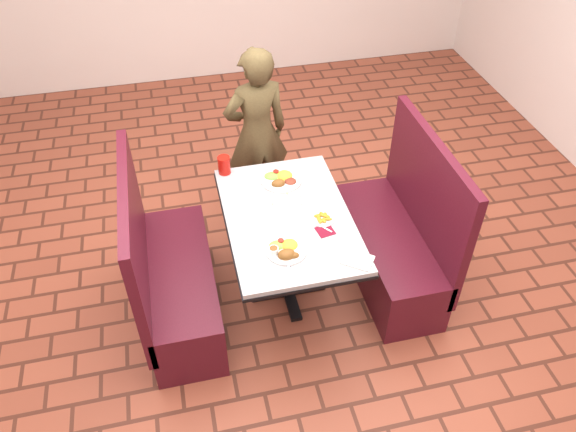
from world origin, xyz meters
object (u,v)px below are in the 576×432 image
object	(u,v)px
booth_bench_right	(395,243)
near_dinner_plate	(286,248)
plantain_plate	(322,218)
diner_person	(257,133)
far_dinner_plate	(281,178)
dining_table	(288,227)
booth_bench_left	(173,281)
red_tumbler	(224,165)

from	to	relation	value
booth_bench_right	near_dinner_plate	size ratio (longest dim) A/B	4.74
plantain_plate	diner_person	bearing A→B (deg)	100.65
near_dinner_plate	booth_bench_right	bearing A→B (deg)	19.47
diner_person	far_dinner_plate	world-z (taller)	diner_person
diner_person	near_dinner_plate	size ratio (longest dim) A/B	5.67
dining_table	plantain_plate	world-z (taller)	plantain_plate
dining_table	far_dinner_plate	distance (m)	0.39
booth_bench_left	diner_person	size ratio (longest dim) A/B	0.84
diner_person	far_dinner_plate	distance (m)	0.68
booth_bench_left	red_tumbler	size ratio (longest dim) A/B	9.12
booth_bench_left	near_dinner_plate	distance (m)	0.90
dining_table	booth_bench_left	xyz separation A→B (m)	(-0.80, 0.00, -0.32)
dining_table	near_dinner_plate	xyz separation A→B (m)	(-0.09, -0.31, 0.12)
diner_person	plantain_plate	world-z (taller)	diner_person
near_dinner_plate	plantain_plate	world-z (taller)	near_dinner_plate
booth_bench_left	red_tumbler	world-z (taller)	booth_bench_left
near_dinner_plate	red_tumbler	distance (m)	0.91
booth_bench_right	plantain_plate	size ratio (longest dim) A/B	7.56
booth_bench_right	diner_person	world-z (taller)	diner_person
near_dinner_plate	plantain_plate	bearing A→B (deg)	37.71
dining_table	near_dinner_plate	world-z (taller)	near_dinner_plate
far_dinner_plate	booth_bench_right	bearing A→B (deg)	-26.16
diner_person	near_dinner_plate	world-z (taller)	diner_person
red_tumbler	dining_table	bearing A→B (deg)	-59.31
diner_person	far_dinner_plate	size ratio (longest dim) A/B	5.08
booth_bench_right	plantain_plate	bearing A→B (deg)	-171.87
near_dinner_plate	plantain_plate	xyz separation A→B (m)	(0.30, 0.23, -0.02)
dining_table	booth_bench_right	world-z (taller)	booth_bench_right
booth_bench_left	near_dinner_plate	xyz separation A→B (m)	(0.71, -0.31, 0.45)
booth_bench_right	diner_person	distance (m)	1.38
dining_table	booth_bench_left	distance (m)	0.86
booth_bench_left	far_dinner_plate	xyz separation A→B (m)	(0.84, 0.37, 0.45)
plantain_plate	near_dinner_plate	bearing A→B (deg)	-142.29
far_dinner_plate	booth_bench_left	bearing A→B (deg)	-155.91
near_dinner_plate	red_tumbler	world-z (taller)	red_tumbler
near_dinner_plate	plantain_plate	distance (m)	0.38
diner_person	red_tumbler	size ratio (longest dim) A/B	10.90
diner_person	plantain_plate	bearing A→B (deg)	91.02
booth_bench_right	booth_bench_left	bearing A→B (deg)	180.00
far_dinner_plate	dining_table	bearing A→B (deg)	-95.75
red_tumbler	diner_person	bearing A→B (deg)	56.65
far_dinner_plate	plantain_plate	size ratio (longest dim) A/B	1.78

